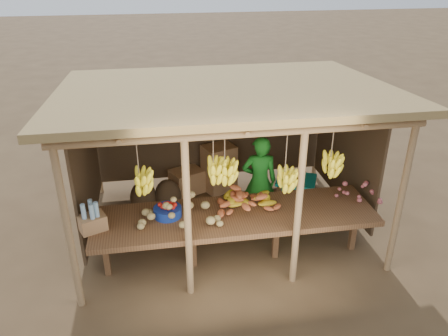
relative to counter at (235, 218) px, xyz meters
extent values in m
plane|color=brown|center=(0.00, 0.95, -0.74)|extent=(60.00, 60.00, 0.00)
cylinder|color=#9A764F|center=(-2.10, -0.55, 0.36)|extent=(0.09, 0.09, 2.20)
cylinder|color=#9A764F|center=(2.10, -0.55, 0.36)|extent=(0.09, 0.09, 2.20)
cylinder|color=#9A764F|center=(-2.10, 2.45, 0.36)|extent=(0.09, 0.09, 2.20)
cylinder|color=#9A764F|center=(2.10, 2.45, 0.36)|extent=(0.09, 0.09, 2.20)
cylinder|color=#9A764F|center=(-0.70, -0.55, 0.36)|extent=(0.09, 0.09, 2.20)
cylinder|color=#9A764F|center=(0.70, -0.55, 0.36)|extent=(0.09, 0.09, 2.20)
cylinder|color=#9A764F|center=(0.00, -0.55, 1.46)|extent=(4.40, 0.09, 0.09)
cylinder|color=#9A764F|center=(0.00, 2.45, 1.46)|extent=(4.40, 0.09, 0.09)
cube|color=#A4844C|center=(0.00, 0.95, 1.55)|extent=(4.70, 3.50, 0.28)
cube|color=#493622|center=(0.00, 2.43, 0.47)|extent=(4.20, 0.04, 1.98)
cube|color=#493622|center=(-2.08, 1.15, 0.47)|extent=(0.04, 2.40, 1.98)
cube|color=#493622|center=(2.08, 1.15, 0.47)|extent=(0.04, 2.40, 1.98)
cube|color=brown|center=(0.00, 0.00, 0.02)|extent=(3.90, 1.05, 0.08)
cube|color=brown|center=(-1.80, 0.00, -0.38)|extent=(0.08, 0.08, 0.72)
cube|color=brown|center=(-0.60, 0.00, -0.38)|extent=(0.08, 0.08, 0.72)
cube|color=brown|center=(0.60, 0.00, -0.38)|extent=(0.08, 0.08, 0.72)
cube|color=brown|center=(1.80, 0.00, -0.38)|extent=(0.08, 0.08, 0.72)
cylinder|color=navy|center=(-0.92, 0.10, 0.13)|extent=(0.38, 0.38, 0.13)
cube|color=#A07148|center=(-1.90, -0.07, 0.17)|extent=(0.40, 0.37, 0.21)
imported|color=#19741D|center=(0.57, 0.93, 0.03)|extent=(0.60, 0.43, 1.54)
cube|color=brown|center=(1.31, 1.26, -0.47)|extent=(0.74, 0.70, 0.54)
cube|color=#0D8F8B|center=(1.31, 1.26, -0.17)|extent=(0.82, 0.78, 0.05)
cube|color=#A07148|center=(0.11, 2.15, -0.50)|extent=(0.68, 0.63, 0.44)
cube|color=#A07148|center=(0.11, 2.15, -0.05)|extent=(0.68, 0.63, 0.44)
cube|color=#A07148|center=(-0.50, 2.15, -0.50)|extent=(0.68, 0.63, 0.44)
ellipsoid|color=#493622|center=(-1.30, 1.68, -0.47)|extent=(0.46, 0.46, 0.63)
ellipsoid|color=#493622|center=(-0.87, 1.68, -0.47)|extent=(0.46, 0.46, 0.63)
camera|label=1|loc=(-1.01, -5.05, 3.27)|focal=35.00mm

